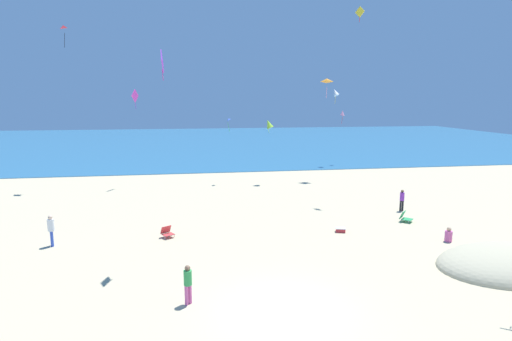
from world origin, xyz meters
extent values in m
plane|color=#C6B58C|center=(0.00, 10.00, 0.00)|extent=(120.00, 120.00, 0.00)
cube|color=teal|center=(0.00, 56.80, 0.03)|extent=(120.00, 60.00, 0.05)
ellipsoid|color=#C0B38D|center=(10.44, 2.02, 0.00)|extent=(6.45, 4.51, 1.78)
cube|color=#D13D3D|center=(-4.23, 8.20, 0.19)|extent=(0.70, 0.67, 0.03)
cube|color=#D13D3D|center=(-4.36, 8.41, 0.39)|extent=(0.58, 0.48, 0.42)
cylinder|color=#B7B7BC|center=(-3.93, 8.24, 0.09)|extent=(0.02, 0.02, 0.19)
cylinder|color=#B7B7BC|center=(-4.39, 7.94, 0.09)|extent=(0.02, 0.02, 0.19)
cube|color=#2D9956|center=(9.42, 8.88, 0.17)|extent=(0.79, 0.79, 0.03)
cube|color=#2D9956|center=(9.22, 9.09, 0.39)|extent=(0.56, 0.56, 0.45)
cylinder|color=#B7B7BC|center=(9.74, 8.97, 0.09)|extent=(0.02, 0.02, 0.17)
cylinder|color=#B7B7BC|center=(9.33, 8.56, 0.09)|extent=(0.02, 0.02, 0.17)
cube|color=red|center=(4.93, 7.74, 0.10)|extent=(0.58, 0.48, 0.19)
cube|color=white|center=(4.93, 7.74, 0.21)|extent=(0.60, 0.50, 0.04)
cylinder|color=#D8599E|center=(-3.24, 0.90, 0.36)|extent=(0.12, 0.12, 0.71)
cylinder|color=#D8599E|center=(-3.11, 1.01, 0.36)|extent=(0.12, 0.12, 0.71)
cylinder|color=green|center=(-3.17, 0.96, 0.98)|extent=(0.40, 0.40, 0.54)
sphere|color=#846047|center=(-3.17, 0.96, 1.34)|extent=(0.20, 0.20, 0.20)
cylinder|color=blue|center=(-9.76, 7.78, 0.39)|extent=(0.14, 0.14, 0.78)
cylinder|color=blue|center=(-9.81, 7.95, 0.39)|extent=(0.14, 0.14, 0.78)
cylinder|color=white|center=(-9.78, 7.87, 1.07)|extent=(0.39, 0.39, 0.58)
sphere|color=beige|center=(-9.78, 7.87, 1.45)|extent=(0.21, 0.21, 0.21)
cylinder|color=black|center=(10.21, 11.18, 0.35)|extent=(0.12, 0.12, 0.69)
cylinder|color=black|center=(10.36, 11.19, 0.35)|extent=(0.12, 0.12, 0.69)
cylinder|color=purple|center=(10.28, 11.19, 0.95)|extent=(0.30, 0.30, 0.52)
sphere|color=brown|center=(10.28, 11.19, 1.30)|extent=(0.19, 0.19, 0.19)
cylinder|color=#D8599E|center=(9.77, 5.45, 0.27)|extent=(0.49, 0.49, 0.55)
sphere|color=tan|center=(9.77, 5.45, 0.65)|extent=(0.22, 0.22, 0.22)
cube|color=red|center=(9.88, 5.64, 0.08)|extent=(0.45, 0.49, 0.16)
pyramid|color=red|center=(-12.47, 22.50, 12.59)|extent=(0.82, 0.81, 0.32)
cylinder|color=black|center=(-12.46, 22.52, 11.58)|extent=(0.11, 0.12, 1.12)
pyramid|color=orange|center=(8.93, 22.78, 8.70)|extent=(0.96, 0.82, 0.43)
cylinder|color=pink|center=(8.92, 22.74, 7.66)|extent=(0.08, 0.21, 0.95)
cube|color=#DB3DA8|center=(-7.30, 22.07, 7.34)|extent=(0.44, 1.00, 1.07)
cylinder|color=purple|center=(-7.30, 22.07, 6.60)|extent=(0.12, 0.07, 0.71)
pyramid|color=blue|center=(0.19, 22.20, 5.38)|extent=(0.40, 0.46, 0.25)
cylinder|color=green|center=(0.22, 22.19, 4.75)|extent=(0.19, 0.08, 0.76)
cone|color=#99DB33|center=(3.54, 21.47, 5.02)|extent=(0.99, 0.90, 0.87)
cylinder|color=#99DB33|center=(3.54, 21.47, 4.49)|extent=(0.08, 0.06, 0.48)
cube|color=yellow|center=(8.64, 15.32, 12.93)|extent=(0.43, 0.64, 0.74)
cylinder|color=red|center=(8.64, 15.32, 12.47)|extent=(0.07, 0.06, 0.40)
cone|color=white|center=(12.29, 29.94, 7.77)|extent=(1.00, 1.04, 0.91)
cylinder|color=yellow|center=(12.29, 29.94, 7.02)|extent=(0.04, 0.04, 0.90)
cube|color=purple|center=(-4.03, 5.25, 8.65)|extent=(0.11, 0.94, 0.94)
cylinder|color=#DB3DA8|center=(-4.03, 5.25, 8.09)|extent=(0.06, 0.03, 0.46)
cone|color=pink|center=(13.29, 30.29, 5.58)|extent=(0.64, 0.64, 0.55)
cylinder|color=red|center=(13.29, 30.29, 4.91)|extent=(0.14, 0.13, 0.90)
camera|label=1|loc=(-2.92, -12.78, 7.13)|focal=29.06mm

